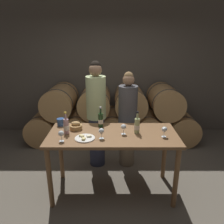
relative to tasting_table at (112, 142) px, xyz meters
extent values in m
plane|color=#665E51|center=(0.00, 0.00, -0.78)|extent=(10.00, 10.00, 0.00)
cube|color=#60594F|center=(0.00, 2.27, 0.82)|extent=(10.00, 0.12, 3.20)
cylinder|color=tan|center=(-1.43, 1.68, -0.47)|extent=(0.62, 0.93, 0.62)
cylinder|color=#2D2D33|center=(-1.43, 1.39, -0.47)|extent=(0.63, 0.02, 0.63)
cylinder|color=#2D2D33|center=(-1.43, 1.98, -0.47)|extent=(0.63, 0.02, 0.63)
cylinder|color=tan|center=(-0.72, 1.68, -0.47)|extent=(0.62, 0.93, 0.62)
cylinder|color=#2D2D33|center=(-0.72, 1.39, -0.47)|extent=(0.63, 0.02, 0.63)
cylinder|color=#2D2D33|center=(-0.72, 1.98, -0.47)|extent=(0.63, 0.02, 0.63)
cylinder|color=tan|center=(0.00, 1.68, -0.47)|extent=(0.62, 0.93, 0.62)
cylinder|color=#2D2D33|center=(0.00, 1.39, -0.47)|extent=(0.63, 0.02, 0.63)
cylinder|color=#2D2D33|center=(0.00, 1.98, -0.47)|extent=(0.63, 0.02, 0.63)
cylinder|color=tan|center=(0.72, 1.68, -0.47)|extent=(0.62, 0.93, 0.62)
cylinder|color=#2D2D33|center=(0.72, 1.39, -0.47)|extent=(0.63, 0.02, 0.63)
cylinder|color=#2D2D33|center=(0.72, 1.98, -0.47)|extent=(0.63, 0.02, 0.63)
cylinder|color=tan|center=(1.43, 1.68, -0.47)|extent=(0.62, 0.93, 0.62)
cylinder|color=#2D2D33|center=(1.43, 1.39, -0.47)|extent=(0.63, 0.02, 0.63)
cylinder|color=#2D2D33|center=(1.43, 1.98, -0.47)|extent=(0.63, 0.02, 0.63)
cylinder|color=tan|center=(-1.07, 1.68, 0.08)|extent=(0.62, 0.93, 0.62)
cylinder|color=#2D2D33|center=(-1.07, 1.39, 0.08)|extent=(0.63, 0.02, 0.63)
cylinder|color=#2D2D33|center=(-1.07, 1.98, 0.08)|extent=(0.63, 0.02, 0.63)
cylinder|color=tan|center=(-0.36, 1.68, 0.08)|extent=(0.62, 0.93, 0.62)
cylinder|color=#2D2D33|center=(-0.36, 1.39, 0.08)|extent=(0.63, 0.02, 0.63)
cylinder|color=#2D2D33|center=(-0.36, 1.98, 0.08)|extent=(0.63, 0.02, 0.63)
cylinder|color=tan|center=(0.36, 1.68, 0.08)|extent=(0.62, 0.93, 0.62)
cylinder|color=#2D2D33|center=(0.36, 1.39, 0.08)|extent=(0.63, 0.02, 0.63)
cylinder|color=#2D2D33|center=(0.36, 1.98, 0.08)|extent=(0.63, 0.02, 0.63)
cylinder|color=tan|center=(1.07, 1.68, 0.08)|extent=(0.62, 0.93, 0.62)
cylinder|color=#2D2D33|center=(1.07, 1.39, 0.08)|extent=(0.63, 0.02, 0.63)
cylinder|color=#2D2D33|center=(1.07, 1.98, 0.08)|extent=(0.63, 0.02, 0.63)
cylinder|color=brown|center=(-0.79, -0.32, -0.35)|extent=(0.06, 0.06, 0.85)
cylinder|color=brown|center=(0.79, -0.32, -0.35)|extent=(0.06, 0.06, 0.85)
cylinder|color=brown|center=(-0.79, 0.32, -0.35)|extent=(0.06, 0.06, 0.85)
cylinder|color=brown|center=(0.79, 0.32, -0.35)|extent=(0.06, 0.06, 0.85)
cube|color=brown|center=(0.00, 0.00, 0.10)|extent=(1.70, 0.75, 0.04)
cylinder|color=#2D334C|center=(-0.26, 0.71, -0.35)|extent=(0.26, 0.26, 0.85)
cylinder|color=beige|center=(-0.26, 0.71, 0.41)|extent=(0.31, 0.31, 0.67)
sphere|color=#997051|center=(-0.26, 0.71, 0.85)|extent=(0.20, 0.20, 0.20)
sphere|color=black|center=(-0.26, 0.72, 0.90)|extent=(0.16, 0.16, 0.16)
cylinder|color=#756651|center=(0.24, 0.71, -0.39)|extent=(0.25, 0.25, 0.77)
cylinder|color=#4C4C51|center=(0.24, 0.71, 0.30)|extent=(0.30, 0.30, 0.61)
sphere|color=#997051|center=(0.24, 0.71, 0.70)|extent=(0.18, 0.18, 0.18)
sphere|color=olive|center=(0.24, 0.72, 0.75)|extent=(0.15, 0.15, 0.15)
cylinder|color=#193819|center=(-0.17, 0.24, 0.21)|extent=(0.07, 0.07, 0.20)
cylinder|color=#193819|center=(-0.17, 0.24, 0.35)|extent=(0.03, 0.03, 0.08)
cylinder|color=#B7B7BC|center=(-0.17, 0.24, 0.40)|extent=(0.03, 0.03, 0.02)
cylinder|color=white|center=(-0.17, 0.24, 0.20)|extent=(0.07, 0.07, 0.06)
cylinder|color=#ADBC7F|center=(0.32, 0.02, 0.22)|extent=(0.07, 0.07, 0.20)
cylinder|color=#ADBC7F|center=(0.32, 0.02, 0.36)|extent=(0.03, 0.03, 0.08)
cylinder|color=black|center=(0.32, 0.02, 0.41)|extent=(0.03, 0.03, 0.02)
cylinder|color=white|center=(0.32, 0.02, 0.20)|extent=(0.07, 0.07, 0.06)
cylinder|color=#BC8E93|center=(-0.61, 0.01, 0.21)|extent=(0.07, 0.07, 0.20)
cylinder|color=#BC8E93|center=(-0.61, 0.01, 0.35)|extent=(0.03, 0.03, 0.08)
cylinder|color=gold|center=(-0.61, 0.01, 0.40)|extent=(0.03, 0.03, 0.02)
cylinder|color=white|center=(-0.61, 0.01, 0.20)|extent=(0.07, 0.07, 0.06)
cylinder|color=#335693|center=(-0.75, 0.28, 0.17)|extent=(0.10, 0.10, 0.11)
cylinder|color=#335693|center=(-0.75, 0.28, 0.21)|extent=(0.11, 0.11, 0.01)
cylinder|color=#A87F4C|center=(-0.51, 0.15, 0.15)|extent=(0.17, 0.17, 0.06)
ellipsoid|color=tan|center=(-0.51, 0.15, 0.20)|extent=(0.13, 0.08, 0.06)
cylinder|color=white|center=(-0.35, -0.15, 0.12)|extent=(0.25, 0.25, 0.01)
cube|color=beige|center=(-0.30, -0.13, 0.14)|extent=(0.07, 0.06, 0.02)
cube|color=beige|center=(-0.39, -0.12, 0.14)|extent=(0.07, 0.07, 0.02)
cube|color=#E0CC7F|center=(-0.36, -0.21, 0.14)|extent=(0.05, 0.06, 0.02)
cylinder|color=white|center=(-0.62, -0.22, 0.12)|extent=(0.06, 0.06, 0.00)
cylinder|color=white|center=(-0.62, -0.22, 0.15)|extent=(0.01, 0.01, 0.07)
sphere|color=white|center=(-0.62, -0.22, 0.22)|extent=(0.07, 0.07, 0.07)
cylinder|color=white|center=(-0.14, -0.15, 0.12)|extent=(0.06, 0.06, 0.00)
cylinder|color=white|center=(-0.14, -0.15, 0.15)|extent=(0.01, 0.01, 0.07)
sphere|color=white|center=(-0.14, -0.15, 0.22)|extent=(0.07, 0.07, 0.07)
cylinder|color=white|center=(0.14, -0.01, 0.12)|extent=(0.06, 0.06, 0.00)
cylinder|color=white|center=(0.14, -0.01, 0.15)|extent=(0.01, 0.01, 0.07)
sphere|color=white|center=(0.14, -0.01, 0.22)|extent=(0.07, 0.07, 0.07)
cylinder|color=white|center=(0.65, -0.10, 0.12)|extent=(0.06, 0.06, 0.00)
cylinder|color=white|center=(0.65, -0.10, 0.15)|extent=(0.01, 0.01, 0.07)
sphere|color=white|center=(0.65, -0.10, 0.22)|extent=(0.07, 0.07, 0.07)
camera|label=1|loc=(-0.01, -2.62, 1.31)|focal=35.00mm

